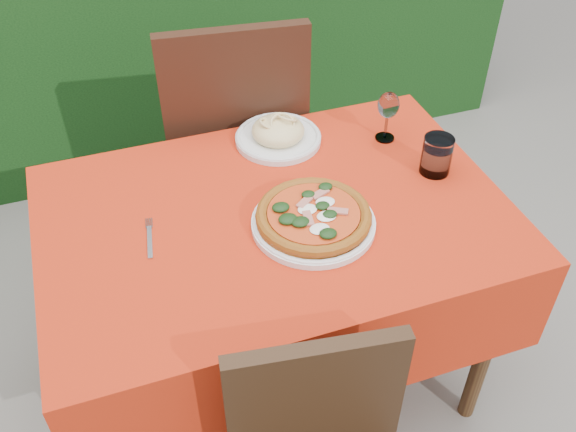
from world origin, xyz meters
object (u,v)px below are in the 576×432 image
object	(u,v)px
chair_far	(234,134)
pizza_plate	(314,218)
fork	(150,242)
water_glass	(436,157)
wine_glass	(388,107)
pasta_plate	(278,134)

from	to	relation	value
chair_far	pizza_plate	distance (m)	0.72
chair_far	fork	world-z (taller)	chair_far
pizza_plate	water_glass	bearing A→B (deg)	14.31
chair_far	water_glass	xyz separation A→B (m)	(0.45, -0.59, 0.20)
fork	wine_glass	bearing A→B (deg)	24.90
wine_glass	fork	distance (m)	0.81
pizza_plate	pasta_plate	size ratio (longest dim) A/B	1.32
pizza_plate	fork	size ratio (longest dim) A/B	2.13
chair_far	water_glass	bearing A→B (deg)	133.95
chair_far	pasta_plate	bearing A→B (deg)	109.88
chair_far	pasta_plate	world-z (taller)	chair_far
pasta_plate	fork	distance (m)	0.56
pizza_plate	water_glass	distance (m)	0.43
wine_glass	fork	size ratio (longest dim) A/B	0.98
pizza_plate	wine_glass	size ratio (longest dim) A/B	2.17
water_glass	wine_glass	bearing A→B (deg)	107.28
chair_far	pizza_plate	bearing A→B (deg)	99.17
pizza_plate	water_glass	xyz separation A→B (m)	(0.42, 0.11, 0.02)
chair_far	fork	distance (m)	0.74
pasta_plate	wine_glass	bearing A→B (deg)	-16.76
chair_far	water_glass	distance (m)	0.76
pizza_plate	pasta_plate	world-z (taller)	pasta_plate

